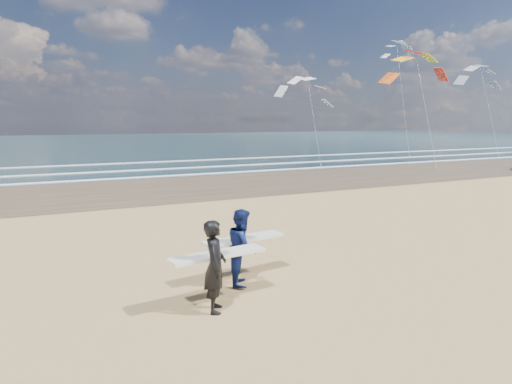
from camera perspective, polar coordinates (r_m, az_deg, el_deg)
wet_sand_strip at (r=35.95m, az=14.37°, el=2.32°), size 220.00×12.00×0.01m
ocean at (r=84.48m, az=-10.22°, el=6.17°), size 220.00×100.00×0.02m
foam_breakers at (r=44.06m, az=5.82°, el=3.80°), size 220.00×11.70×0.05m
surfer_near at (r=9.80m, az=-5.11°, el=-9.07°), size 2.25×1.16×1.98m
surfer_far at (r=11.31m, az=-1.70°, el=-6.82°), size 2.25×1.33×1.90m
kite_0 at (r=40.93m, az=20.04°, el=12.04°), size 7.05×4.88×11.02m
kite_1 at (r=43.40m, az=7.01°, el=10.49°), size 6.22×4.78×9.08m
kite_2 at (r=57.46m, az=26.87°, el=10.60°), size 6.61×4.83×11.31m
kite_5 at (r=55.81m, az=17.80°, el=11.82°), size 4.58×4.60×13.89m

